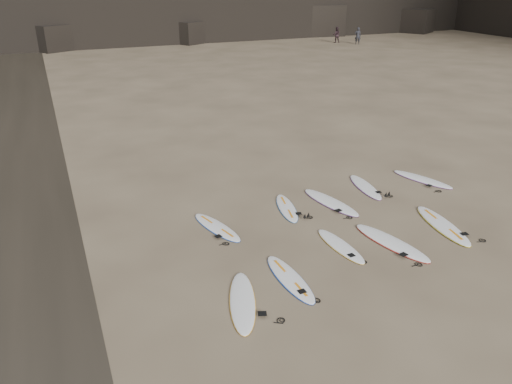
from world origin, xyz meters
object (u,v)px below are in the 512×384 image
surfboard_3 (391,242)px  surfboard_8 (365,187)px  surfboard_0 (242,301)px  surfboard_4 (443,225)px  surfboard_2 (340,246)px  surfboard_5 (217,227)px  surfboard_7 (331,202)px  surfboard_6 (287,208)px  surfboard_9 (422,179)px  person_b (336,35)px  person_a (358,36)px  surfboard_1 (290,278)px

surfboard_3 → surfboard_8: (1.67, 3.76, -0.01)m
surfboard_0 → surfboard_4: surfboard_4 is taller
surfboard_2 → surfboard_5: 3.83m
surfboard_2 → surfboard_5: bearing=136.7°
surfboard_7 → surfboard_3: bearing=-97.5°
surfboard_6 → surfboard_4: bearing=-24.6°
surfboard_0 → surfboard_8: (6.72, 4.70, -0.00)m
surfboard_9 → surfboard_5: bearing=164.4°
surfboard_2 → surfboard_9: bearing=26.3°
person_b → surfboard_9: bearing=86.9°
surfboard_7 → person_b: 42.46m
surfboard_4 → person_a: person_a is taller
surfboard_8 → person_a: 39.95m
surfboard_7 → person_b: bearing=47.2°
surfboard_6 → surfboard_9: (5.86, 0.22, 0.00)m
person_b → surfboard_4: bearing=86.6°
surfboard_9 → person_b: person_b is taller
surfboard_3 → surfboard_7: (-0.20, 3.10, -0.00)m
surfboard_3 → surfboard_0: bearing=178.4°
surfboard_3 → person_b: 45.03m
surfboard_3 → surfboard_6: size_ratio=1.24×
surfboard_7 → person_a: bearing=44.0°
person_b → surfboard_0: bearing=79.6°
surfboard_6 → person_b: (23.83, 35.94, 0.80)m
surfboard_1 → surfboard_7: surfboard_7 is taller
surfboard_2 → surfboard_8: 4.58m
person_b → surfboard_6: bearing=80.1°
surfboard_3 → person_b: bearing=48.6°
surfboard_1 → surfboard_8: size_ratio=1.01×
surfboard_2 → surfboard_4: 3.62m
surfboard_8 → person_b: (20.39, 35.48, 0.79)m
surfboard_4 → person_a: (21.35, 36.94, 0.84)m
surfboard_3 → surfboard_4: surfboard_4 is taller
surfboard_1 → surfboard_9: bearing=26.9°
surfboard_0 → person_b: size_ratio=1.50×
surfboard_0 → surfboard_2: surfboard_0 is taller
person_a → person_b: 2.50m
surfboard_9 → person_a: (19.41, 33.68, 0.84)m
surfboard_6 → surfboard_8: (3.44, 0.46, 0.00)m
surfboard_0 → person_b: bearing=75.1°
surfboard_4 → surfboard_5: (-6.53, 2.64, -0.01)m
surfboard_0 → person_a: (28.56, 38.14, 0.84)m
surfboard_1 → surfboard_2: size_ratio=1.09×
surfboard_5 → person_b: bearing=38.7°
person_a → surfboard_0: bearing=85.5°
surfboard_7 → person_a: size_ratio=1.49×
surfboard_4 → surfboard_9: size_ratio=1.13×
surfboard_0 → surfboard_7: surfboard_7 is taller
surfboard_0 → surfboard_9: size_ratio=1.02×
surfboard_0 → person_a: bearing=72.3°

